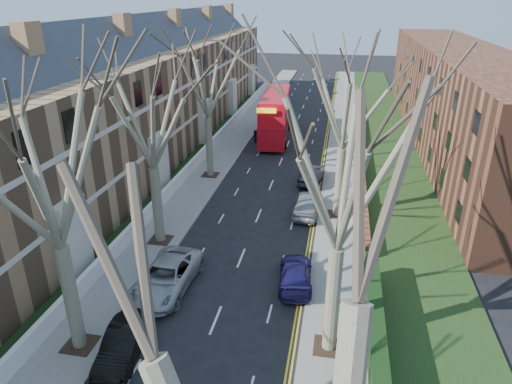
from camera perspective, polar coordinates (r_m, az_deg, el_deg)
The scene contains 17 objects.
pavement_left at distance 51.42m, azimuth -2.65°, elevation 6.52°, with size 3.00×102.00×0.12m, color slate.
pavement_right at distance 50.14m, azimuth 10.90°, elevation 5.66°, with size 3.00×102.00×0.12m, color slate.
terrace_left at distance 45.18m, azimuth -14.82°, elevation 10.55°, with size 9.70×78.00×13.60m.
flats_right at distance 54.14m, azimuth 23.77°, elevation 10.83°, with size 13.97×54.00×10.00m.
front_wall_left at distance 44.35m, azimuth -7.10°, elevation 4.30°, with size 0.30×78.00×1.00m.
grass_verge_right at distance 50.36m, azimuth 16.04°, elevation 5.35°, with size 6.00×102.00×0.06m.
tree_left_mid at distance 19.36m, azimuth -25.14°, elevation 4.51°, with size 10.50×10.50×14.71m.
tree_left_far at distance 27.83m, azimuth -13.41°, elevation 10.71°, with size 10.15×10.15×14.22m.
tree_left_dist at distance 38.86m, azimuth -6.29°, elevation 15.20°, with size 10.50×10.50×14.71m.
tree_right_mid at distance 17.72m, azimuth 11.01°, elevation 4.73°, with size 10.50×10.50×14.71m.
tree_right_far at distance 31.37m, azimuth 11.24°, elevation 12.31°, with size 10.15×10.15×14.22m.
double_decker_bus at distance 51.66m, azimuth 2.40°, elevation 9.39°, with size 3.69×12.26×5.01m.
car_left_mid at distance 22.42m, azimuth -16.22°, elevation -17.67°, with size 1.50×4.30×1.42m, color black.
car_left_far at distance 26.07m, azimuth -11.15°, elevation -10.32°, with size 2.65×5.76×1.60m, color #A2A2A7.
car_right_near at distance 26.18m, azimuth 4.97°, elevation -10.14°, with size 1.82×4.48×1.30m, color #1D1751.
car_right_mid at distance 34.10m, azimuth 6.44°, elevation -1.45°, with size 1.88×4.68×1.59m, color #909398.
car_right_far at distance 39.75m, azimuth 6.99°, elevation 2.19°, with size 1.59×4.56×1.50m, color black.
Camera 1 is at (5.45, -8.80, 15.16)m, focal length 32.00 mm.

